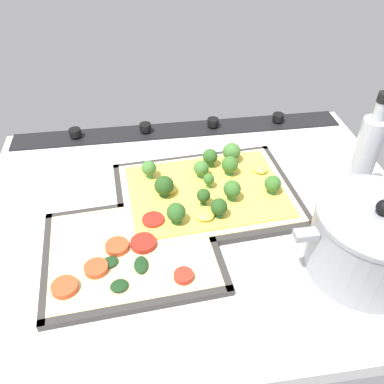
{
  "coord_description": "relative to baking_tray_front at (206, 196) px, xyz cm",
  "views": [
    {
      "loc": [
        9.57,
        56.53,
        53.03
      ],
      "look_at": [
        1.29,
        -0.08,
        5.16
      ],
      "focal_mm": 38.04,
      "sensor_mm": 36.0,
      "label": 1
    }
  ],
  "objects": [
    {
      "name": "oil_bottle",
      "position": [
        -29.26,
        3.52,
        8.9
      ],
      "size": [
        4.45,
        4.45,
        22.26
      ],
      "color": "#B7BCC6",
      "rests_on": "ground_plane"
    },
    {
      "name": "veggie_pizza_back",
      "position": [
        15.41,
        13.2,
        0.74
      ],
      "size": [
        28.48,
        23.51,
        1.9
      ],
      "color": "#D0C687",
      "rests_on": "baking_tray_back"
    },
    {
      "name": "baking_tray_back",
      "position": [
        15.24,
        12.9,
        0.01
      ],
      "size": [
        31.04,
        26.07,
        1.3
      ],
      "color": "#33302D",
      "rests_on": "ground_plane"
    },
    {
      "name": "broccoli_pizza",
      "position": [
        -0.14,
        -0.2,
        1.68
      ],
      "size": [
        34.26,
        26.34,
        5.65
      ],
      "color": "beige",
      "rests_on": "baking_tray_front"
    },
    {
      "name": "baking_tray_front",
      "position": [
        0.0,
        0.0,
        0.0
      ],
      "size": [
        36.82,
        28.9,
        1.3
      ],
      "color": "#33302D",
      "rests_on": "ground_plane"
    },
    {
      "name": "ground_plane",
      "position": [
        2.2,
        4.15,
        -1.87
      ],
      "size": [
        83.73,
        67.26,
        3.0
      ],
      "primitive_type": "cube",
      "color": "white"
    },
    {
      "name": "stove_control_panel",
      "position": [
        2.2,
        -25.98,
        0.18
      ],
      "size": [
        80.39,
        7.0,
        2.6
      ],
      "color": "black",
      "rests_on": "ground_plane"
    },
    {
      "name": "cooking_pot",
      "position": [
        -22.52,
        21.09,
        5.64
      ],
      "size": [
        26.08,
        19.25,
        14.31
      ],
      "color": "gray",
      "rests_on": "ground_plane"
    }
  ]
}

